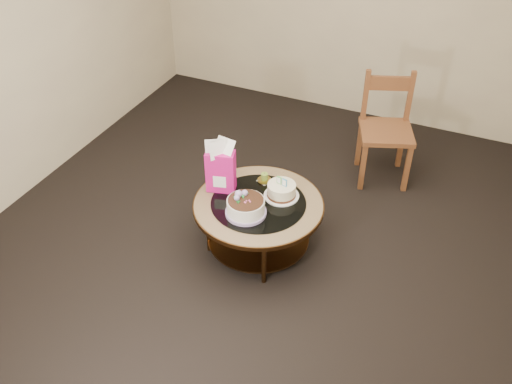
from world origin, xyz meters
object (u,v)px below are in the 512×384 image
at_px(coffee_table, 258,210).
at_px(gift_bag, 221,166).
at_px(decorated_cake, 246,207).
at_px(cream_cake, 281,191).
at_px(dining_chair, 386,128).

xyz_separation_m(coffee_table, gift_bag, (-0.34, 0.04, 0.30)).
relative_size(decorated_cake, gift_bag, 0.70).
xyz_separation_m(coffee_table, cream_cake, (0.13, 0.15, 0.13)).
distance_m(coffee_table, cream_cake, 0.24).
height_order(cream_cake, gift_bag, gift_bag).
bearing_deg(gift_bag, coffee_table, -22.23).
height_order(cream_cake, dining_chair, dining_chair).
xyz_separation_m(coffee_table, decorated_cake, (-0.03, -0.16, 0.14)).
height_order(coffee_table, cream_cake, cream_cake).
height_order(decorated_cake, dining_chair, dining_chair).
xyz_separation_m(gift_bag, dining_chair, (0.98, 1.37, -0.17)).
bearing_deg(decorated_cake, dining_chair, 66.66).
xyz_separation_m(decorated_cake, gift_bag, (-0.31, 0.20, 0.16)).
xyz_separation_m(cream_cake, dining_chair, (0.51, 1.26, -0.00)).
distance_m(coffee_table, decorated_cake, 0.22).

